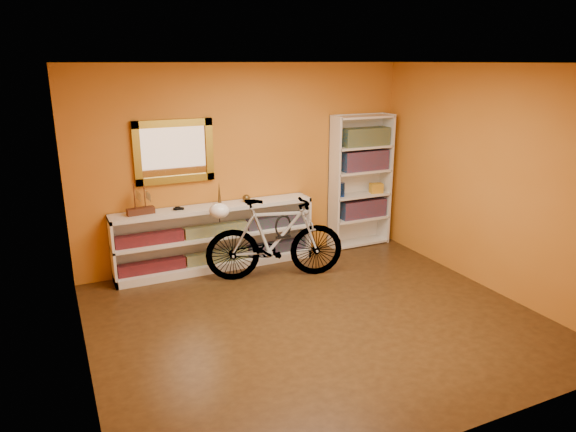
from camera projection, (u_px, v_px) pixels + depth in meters
name	position (u px, v px, depth m)	size (l,w,h in m)	color
floor	(316.00, 320.00, 5.53)	(4.50, 4.00, 0.01)	#301D0D
ceiling	(320.00, 62.00, 4.78)	(4.50, 4.00, 0.01)	silver
back_wall	(246.00, 165.00, 6.90)	(4.50, 0.01, 2.60)	#BA681C
left_wall	(72.00, 230.00, 4.24)	(0.01, 4.00, 2.60)	#BA681C
right_wall	(490.00, 179.00, 6.07)	(0.01, 4.00, 2.60)	#BA681C
gilt_mirror	(174.00, 152.00, 6.41)	(0.98, 0.06, 0.78)	olive
wall_socket	(307.00, 232.00, 7.54)	(0.09, 0.01, 0.09)	silver
console_unit	(216.00, 237.00, 6.77)	(2.60, 0.35, 0.85)	silver
cd_row_lower	(217.00, 256.00, 6.83)	(2.50, 0.13, 0.14)	black
cd_row_upper	(216.00, 230.00, 6.72)	(2.50, 0.13, 0.14)	navy
model_ship	(140.00, 199.00, 6.23)	(0.32, 0.12, 0.38)	#3A1B10
toy_car	(179.00, 210.00, 6.47)	(0.00, 0.00, 0.00)	black
bronze_ornament	(219.00, 193.00, 6.64)	(0.05, 0.05, 0.31)	#533D1C
decorative_orb	(246.00, 198.00, 6.81)	(0.10, 0.10, 0.10)	#533D1C
bookcase	(360.00, 181.00, 7.53)	(0.90, 0.30, 1.90)	silver
book_row_a	(362.00, 208.00, 7.67)	(0.70, 0.22, 0.26)	maroon
book_row_b	(364.00, 160.00, 7.47)	(0.70, 0.22, 0.28)	maroon
book_row_c	(365.00, 137.00, 7.37)	(0.70, 0.22, 0.25)	navy
travel_mug	(342.00, 190.00, 7.41)	(0.09, 0.09, 0.20)	#16379B
red_tin	(349.00, 140.00, 7.31)	(0.14, 0.14, 0.18)	maroon
yellow_bag	(376.00, 188.00, 7.63)	(0.18, 0.12, 0.14)	gold
bicycle	(275.00, 239.00, 6.45)	(1.75, 0.45, 1.03)	silver
helmet	(219.00, 211.00, 6.23)	(0.24, 0.23, 0.18)	white
u_lock	(283.00, 226.00, 6.43)	(0.22, 0.22, 0.02)	black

